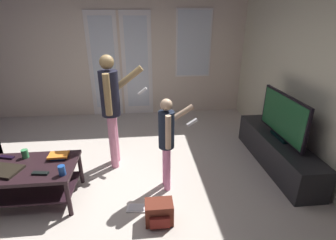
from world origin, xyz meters
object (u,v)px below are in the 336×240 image
coffee_table (30,176)px  loose_keyboard (147,208)px  backpack (159,213)px  cup_by_laptop (25,154)px  tv_stand (277,151)px  person_adult (111,103)px  dvd_remote_slim (7,157)px  laptop_closed (4,171)px  tv_remote_black (40,173)px  flat_screen_tv (283,117)px  person_child (167,137)px  cup_near_edge (62,170)px  book_stack (59,156)px

coffee_table → loose_keyboard: 1.36m
backpack → cup_by_laptop: cup_by_laptop is taller
tv_stand → person_adult: (-2.28, 0.26, 0.72)m
person_adult → dvd_remote_slim: size_ratio=9.18×
loose_keyboard → dvd_remote_slim: dvd_remote_slim is taller
tv_stand → backpack: 1.98m
laptop_closed → tv_remote_black: laptop_closed is taller
tv_stand → loose_keyboard: size_ratio=3.85×
flat_screen_tv → person_child: size_ratio=0.91×
loose_keyboard → cup_near_edge: bearing=174.2°
flat_screen_tv → cup_by_laptop: bearing=-175.7°
person_adult → dvd_remote_slim: person_adult is taller
backpack → tv_remote_black: 1.31m
person_adult → backpack: (0.54, -1.18, -0.82)m
person_child → tv_remote_black: size_ratio=6.84×
backpack → laptop_closed: laptop_closed is taller
tv_stand → cup_near_edge: cup_near_edge is taller
laptop_closed → tv_remote_black: size_ratio=2.00×
coffee_table → backpack: size_ratio=3.54×
cup_by_laptop → book_stack: size_ratio=0.45×
loose_keyboard → book_stack: 1.19m
laptop_closed → person_child: bearing=21.6°
cup_by_laptop → laptop_closed: bearing=-111.8°
loose_keyboard → tv_remote_black: (-1.10, 0.12, 0.46)m
coffee_table → person_adult: 1.28m
flat_screen_tv → laptop_closed: bearing=-171.2°
book_stack → backpack: bearing=-29.3°
flat_screen_tv → loose_keyboard: (-1.87, -0.73, -0.73)m
person_adult → coffee_table: bearing=-141.6°
backpack → book_stack: bearing=150.7°
tv_stand → person_child: person_child is taller
laptop_closed → cup_by_laptop: cup_by_laptop is taller
dvd_remote_slim → book_stack: size_ratio=0.76×
book_stack → tv_stand: bearing=5.8°
coffee_table → person_adult: person_adult is taller
flat_screen_tv → book_stack: size_ratio=4.73×
person_adult → laptop_closed: (-1.09, -0.78, -0.46)m
coffee_table → cup_near_edge: size_ratio=9.39×
tv_remote_black → book_stack: size_ratio=0.76×
tv_remote_black → cup_by_laptop: bearing=136.9°
tv_stand → person_adult: size_ratio=1.12×
dvd_remote_slim → person_child: bearing=12.5°
backpack → book_stack: 1.35m
coffee_table → laptop_closed: 0.26m
coffee_table → tv_remote_black: size_ratio=6.02×
backpack → cup_near_edge: cup_near_edge is taller
tv_stand → flat_screen_tv: (-0.00, 0.00, 0.53)m
loose_keyboard → laptop_closed: (-1.50, 0.21, 0.46)m
cup_near_edge → laptop_closed: bearing=169.4°
flat_screen_tv → person_child: (-1.60, -0.35, -0.04)m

